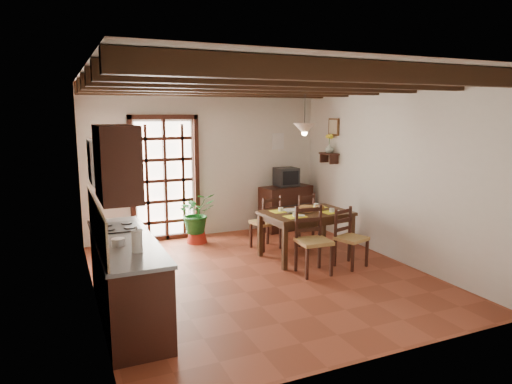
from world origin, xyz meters
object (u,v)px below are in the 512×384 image
chair_far_left (266,232)px  pendant_lamp (305,128)px  kitchen_counter (126,277)px  chair_near_left (313,253)px  sideboard (286,208)px  chair_far_right (300,228)px  dining_table (306,218)px  chair_near_right (350,248)px  crt_tv (286,177)px  potted_plant (196,212)px

chair_far_left → pendant_lamp: 1.92m
kitchen_counter → chair_near_left: 2.72m
kitchen_counter → sideboard: (3.51, 2.83, -0.04)m
chair_near_left → chair_far_right: bearing=71.5°
pendant_lamp → dining_table: bearing=-90.0°
chair_near_right → chair_far_right: chair_far_right is taller
chair_far_right → chair_near_right: bearing=76.2°
sideboard → crt_tv: crt_tv is taller
chair_near_left → crt_tv: 2.69m
kitchen_counter → chair_far_right: kitchen_counter is taller
potted_plant → pendant_lamp: 2.48m
chair_near_right → chair_far_left: size_ratio=0.95×
crt_tv → chair_near_right: bearing=-93.9°
chair_far_left → potted_plant: bearing=-53.5°
kitchen_counter → chair_far_left: bearing=34.5°
sideboard → potted_plant: 1.93m
chair_far_right → dining_table: bearing=50.2°
potted_plant → pendant_lamp: pendant_lamp is taller
sideboard → crt_tv: (0.00, -0.01, 0.63)m
kitchen_counter → pendant_lamp: (2.98, 1.20, 1.60)m
chair_near_left → potted_plant: 2.50m
chair_near_right → sideboard: 2.41m
chair_near_left → potted_plant: potted_plant is taller
dining_table → sideboard: 1.82m
chair_far_left → chair_far_right: 0.69m
sideboard → potted_plant: (-1.91, -0.21, 0.13)m
dining_table → potted_plant: size_ratio=0.75×
pendant_lamp → potted_plant: bearing=134.3°
chair_far_left → pendant_lamp: bearing=110.5°
dining_table → chair_near_left: 0.85m
kitchen_counter → chair_near_right: 3.40m
sideboard → crt_tv: 0.63m
chair_near_right → potted_plant: size_ratio=0.47×
potted_plant → pendant_lamp: size_ratio=2.25×
crt_tv → potted_plant: bearing=-174.2°
chair_near_left → crt_tv: bearing=75.0°
dining_table → potted_plant: potted_plant is taller
chair_far_right → potted_plant: size_ratio=0.48×
dining_table → pendant_lamp: pendant_lamp is taller
chair_near_left → chair_far_right: (0.59, 1.45, -0.02)m
sideboard → chair_far_right: bearing=-113.4°
kitchen_counter → potted_plant: bearing=58.5°
dining_table → chair_far_left: (-0.39, 0.68, -0.36)m
dining_table → crt_tv: 1.85m
crt_tv → sideboard: bearing=89.7°
dining_table → sideboard: sideboard is taller
dining_table → chair_far_right: size_ratio=1.56×
chair_far_left → sideboard: chair_far_left is taller
dining_table → pendant_lamp: bearing=86.1°
chair_near_right → sideboard: size_ratio=0.86×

